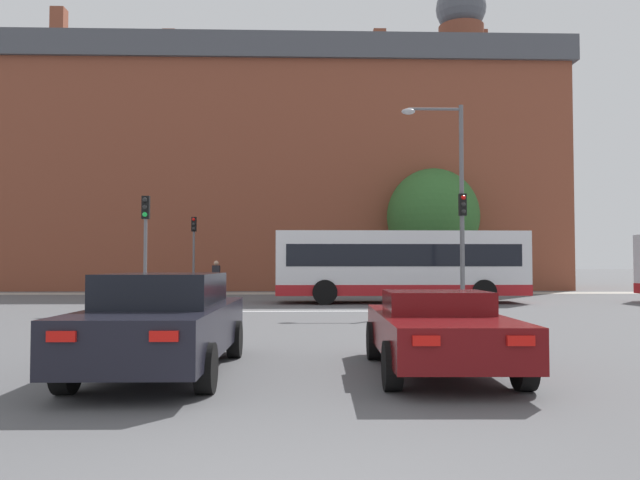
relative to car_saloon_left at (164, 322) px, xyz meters
The scene contains 14 objects.
stop_line_strip 12.32m from the car_saloon_left, 80.76° to the left, with size 8.58×0.30×0.01m, color silver.
far_pavement 25.44m from the car_saloon_left, 85.55° to the left, with size 69.53×2.50×0.01m, color #A09B91.
brick_civic_building 35.80m from the car_saloon_left, 89.19° to the left, with size 37.61×14.25×22.12m.
car_saloon_left is the anchor object (origin of this frame).
car_roadster_right 4.09m from the car_saloon_left, ahead, with size 2.00×4.32×1.21m.
bus_crossing_lead 17.93m from the car_saloon_left, 69.73° to the left, with size 10.39×2.75×2.98m.
traffic_light_near_left 12.99m from the car_saloon_left, 105.23° to the left, with size 0.26×0.31×4.00m.
traffic_light_far_left 25.15m from the car_saloon_left, 98.78° to the left, with size 0.26×0.31×4.21m.
traffic_light_near_right 15.30m from the car_saloon_left, 58.61° to the left, with size 0.26×0.31×4.18m.
street_lamp_junction 15.67m from the car_saloon_left, 60.22° to the left, with size 2.29×0.36×7.49m.
pedestrian_waiting 24.73m from the car_saloon_left, 95.97° to the left, with size 0.44×0.30×1.82m.
pedestrian_walking_east 26.30m from the car_saloon_left, 72.36° to the left, with size 0.39×0.46×1.79m.
pedestrian_walking_west 26.45m from the car_saloon_left, 79.18° to the left, with size 0.40×0.45×1.71m.
tree_by_building 29.28m from the car_saloon_left, 70.12° to the left, with size 5.46×5.46×7.32m.
Camera 1 is at (0.07, -3.86, 1.62)m, focal length 35.00 mm.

